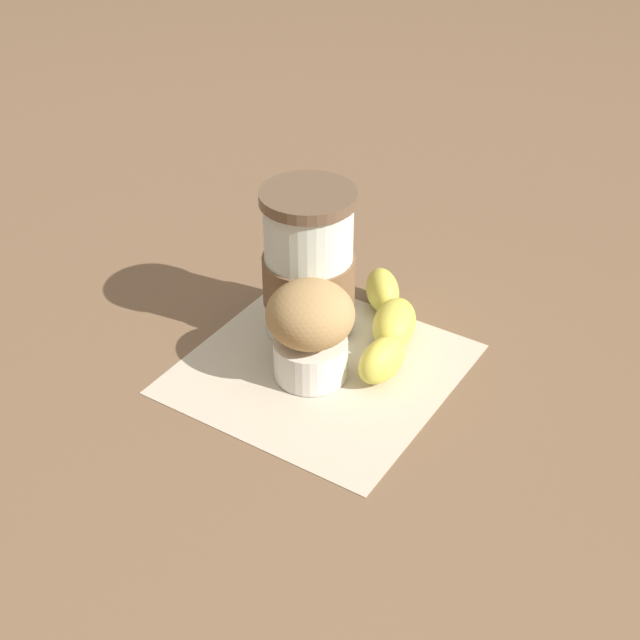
# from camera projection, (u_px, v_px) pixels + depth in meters

# --- Properties ---
(ground_plane) EXTENTS (3.00, 3.00, 0.00)m
(ground_plane) POSITION_uv_depth(u_px,v_px,m) (320.00, 369.00, 0.77)
(ground_plane) COLOR brown
(paper_napkin) EXTENTS (0.26, 0.26, 0.00)m
(paper_napkin) POSITION_uv_depth(u_px,v_px,m) (320.00, 368.00, 0.77)
(paper_napkin) COLOR beige
(paper_napkin) RESTS_ON ground_plane
(coffee_cup) EXTENTS (0.08, 0.08, 0.14)m
(coffee_cup) POSITION_uv_depth(u_px,v_px,m) (309.00, 267.00, 0.78)
(coffee_cup) COLOR silver
(coffee_cup) RESTS_ON paper_napkin
(muffin) EXTENTS (0.07, 0.07, 0.09)m
(muffin) POSITION_uv_depth(u_px,v_px,m) (314.00, 330.00, 0.73)
(muffin) COLOR white
(muffin) RESTS_ON paper_napkin
(banana) EXTENTS (0.12, 0.13, 0.04)m
(banana) POSITION_uv_depth(u_px,v_px,m) (387.00, 324.00, 0.79)
(banana) COLOR #D6CC4C
(banana) RESTS_ON paper_napkin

